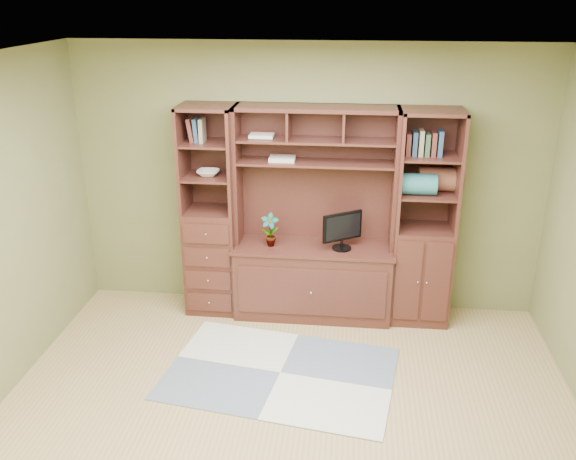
# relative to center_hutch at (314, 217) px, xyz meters

# --- Properties ---
(room) EXTENTS (4.60, 4.10, 2.64)m
(room) POSITION_rel_center_hutch_xyz_m (-0.08, -1.73, 0.28)
(room) COLOR tan
(room) RESTS_ON ground
(center_hutch) EXTENTS (1.54, 0.53, 2.05)m
(center_hutch) POSITION_rel_center_hutch_xyz_m (0.00, 0.00, 0.00)
(center_hutch) COLOR #441F17
(center_hutch) RESTS_ON ground
(left_tower) EXTENTS (0.50, 0.45, 2.05)m
(left_tower) POSITION_rel_center_hutch_xyz_m (-1.00, 0.04, 0.00)
(left_tower) COLOR #441F17
(left_tower) RESTS_ON ground
(right_tower) EXTENTS (0.55, 0.45, 2.05)m
(right_tower) POSITION_rel_center_hutch_xyz_m (1.02, 0.04, 0.00)
(right_tower) COLOR #441F17
(right_tower) RESTS_ON ground
(rug) EXTENTS (2.05, 1.52, 0.01)m
(rug) POSITION_rel_center_hutch_xyz_m (-0.20, -1.06, -1.02)
(rug) COLOR #A0A5A6
(rug) RESTS_ON ground
(monitor) EXTENTS (0.44, 0.38, 0.50)m
(monitor) POSITION_rel_center_hutch_xyz_m (0.27, -0.03, -0.04)
(monitor) COLOR black
(monitor) RESTS_ON center_hutch
(orchid) EXTENTS (0.17, 0.12, 0.32)m
(orchid) POSITION_rel_center_hutch_xyz_m (-0.41, -0.03, -0.13)
(orchid) COLOR #9E4135
(orchid) RESTS_ON center_hutch
(magazines) EXTENTS (0.24, 0.17, 0.04)m
(magazines) POSITION_rel_center_hutch_xyz_m (-0.31, 0.09, 0.53)
(magazines) COLOR beige
(magazines) RESTS_ON center_hutch
(bowl) EXTENTS (0.21, 0.21, 0.05)m
(bowl) POSITION_rel_center_hutch_xyz_m (-1.00, 0.04, 0.39)
(bowl) COLOR white
(bowl) RESTS_ON left_tower
(blanket_teal) EXTENTS (0.33, 0.19, 0.19)m
(blanket_teal) POSITION_rel_center_hutch_xyz_m (0.93, -0.01, 0.36)
(blanket_teal) COLOR #296B6E
(blanket_teal) RESTS_ON right_tower
(blanket_red) EXTENTS (0.40, 0.22, 0.22)m
(blanket_red) POSITION_rel_center_hutch_xyz_m (1.15, 0.12, 0.38)
(blanket_red) COLOR brown
(blanket_red) RESTS_ON right_tower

